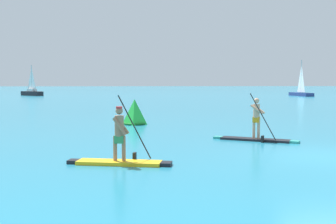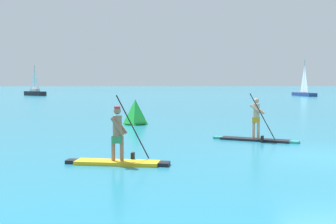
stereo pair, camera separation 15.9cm
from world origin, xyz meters
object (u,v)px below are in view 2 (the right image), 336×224
object	(u,v)px
paddleboarder_near_left	(118,151)
sailboat_right_horizon	(304,91)
paddleboarder_mid_center	(256,131)
race_marker_buoy	(135,113)
sailboat_left_horizon	(35,91)

from	to	relation	value
paddleboarder_near_left	sailboat_right_horizon	xyz separation A→B (m)	(28.08, 57.06, 0.42)
paddleboarder_mid_center	race_marker_buoy	bearing A→B (deg)	154.95
sailboat_left_horizon	sailboat_right_horizon	xyz separation A→B (m)	(45.47, -5.47, 0.03)
sailboat_left_horizon	sailboat_right_horizon	world-z (taller)	sailboat_right_horizon
sailboat_left_horizon	sailboat_right_horizon	bearing A→B (deg)	37.18
race_marker_buoy	sailboat_right_horizon	distance (m)	53.40
race_marker_buoy	sailboat_left_horizon	size ratio (longest dim) A/B	0.27
paddleboarder_mid_center	sailboat_left_horizon	size ratio (longest dim) A/B	0.61
paddleboarder_near_left	race_marker_buoy	world-z (taller)	paddleboarder_near_left
paddleboarder_mid_center	sailboat_left_horizon	bearing A→B (deg)	140.97
paddleboarder_mid_center	sailboat_left_horizon	xyz separation A→B (m)	(-22.65, 58.02, 0.37)
paddleboarder_mid_center	sailboat_right_horizon	distance (m)	57.29
paddleboarder_near_left	sailboat_right_horizon	world-z (taller)	sailboat_right_horizon
paddleboarder_mid_center	sailboat_right_horizon	xyz separation A→B (m)	(22.81, 52.55, 0.40)
paddleboarder_near_left	sailboat_left_horizon	distance (m)	64.91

